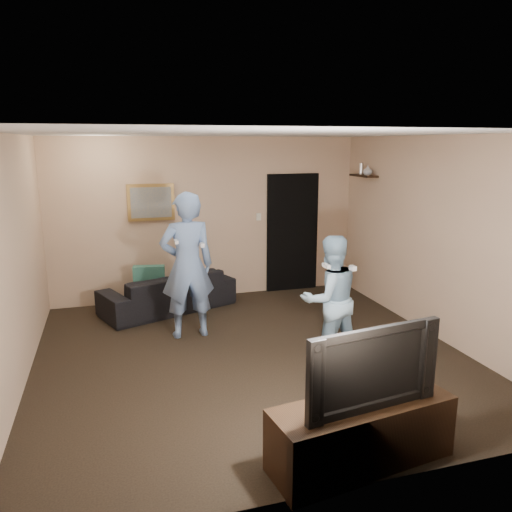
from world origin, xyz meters
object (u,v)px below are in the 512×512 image
object	(u,v)px
sofa	(168,291)
television	(365,364)
tv_console	(361,434)
wii_player_right	(330,299)
wii_player_left	(187,266)

from	to	relation	value
sofa	television	xyz separation A→B (m)	(1.02, -4.21, 0.56)
sofa	tv_console	bearing A→B (deg)	82.20
sofa	television	world-z (taller)	television
sofa	tv_console	size ratio (longest dim) A/B	1.33
wii_player_right	television	bearing A→B (deg)	-107.01
tv_console	wii_player_right	distance (m)	2.01
tv_console	wii_player_right	size ratio (longest dim) A/B	1.01
tv_console	television	xyz separation A→B (m)	(0.00, 0.00, 0.60)
television	wii_player_right	bearing A→B (deg)	65.11
sofa	wii_player_left	distance (m)	1.31
tv_console	wii_player_left	distance (m)	3.29
wii_player_left	wii_player_right	size ratio (longest dim) A/B	1.28
sofa	television	bearing A→B (deg)	82.20
tv_console	wii_player_left	size ratio (longest dim) A/B	0.79
wii_player_left	tv_console	bearing A→B (deg)	-74.08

